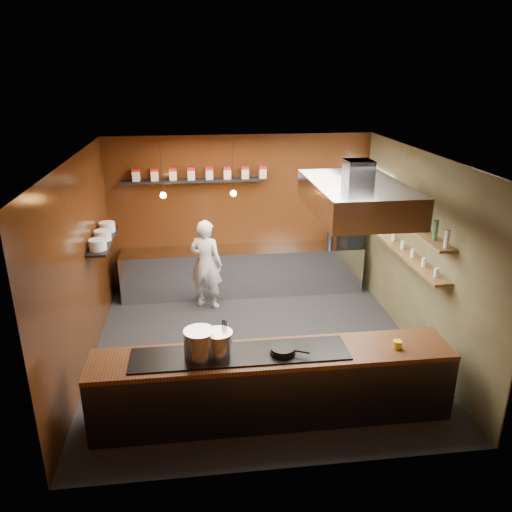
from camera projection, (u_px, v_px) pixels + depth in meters
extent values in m
plane|color=black|center=(257.00, 349.00, 7.80)|extent=(5.00, 5.00, 0.00)
plane|color=#39190A|center=(241.00, 214.00, 9.60)|extent=(5.00, 0.00, 5.00)
plane|color=#39190A|center=(80.00, 268.00, 6.99)|extent=(0.00, 5.00, 5.00)
plane|color=#4C482B|center=(420.00, 253.00, 7.56)|extent=(0.00, 5.00, 5.00)
plane|color=silver|center=(257.00, 157.00, 6.75)|extent=(5.00, 5.00, 0.00)
plane|color=white|center=(380.00, 200.00, 9.00)|extent=(0.00, 1.00, 1.00)
cube|color=silver|center=(243.00, 271.00, 9.66)|extent=(4.60, 0.65, 0.90)
cube|color=#38383D|center=(273.00, 387.00, 6.17)|extent=(4.40, 0.70, 0.86)
cube|color=brown|center=(273.00, 355.00, 6.01)|extent=(4.40, 0.72, 0.06)
cube|color=black|center=(240.00, 354.00, 5.95)|extent=(2.60, 0.55, 0.02)
cube|color=black|center=(192.00, 181.00, 9.12)|extent=(2.60, 0.26, 0.04)
cube|color=black|center=(103.00, 241.00, 7.92)|extent=(0.30, 1.40, 0.04)
cube|color=brown|center=(405.00, 221.00, 7.68)|extent=(0.26, 2.80, 0.04)
cube|color=brown|center=(402.00, 250.00, 7.84)|extent=(0.26, 2.80, 0.04)
cube|color=#38383D|center=(358.00, 171.00, 6.58)|extent=(0.35, 0.35, 0.30)
cube|color=silver|center=(357.00, 197.00, 6.70)|extent=(1.20, 2.00, 0.40)
cube|color=white|center=(355.00, 212.00, 6.78)|extent=(1.00, 1.80, 0.02)
cylinder|color=black|center=(161.00, 169.00, 8.33)|extent=(0.01, 0.01, 0.90)
sphere|color=orange|center=(163.00, 195.00, 8.49)|extent=(0.10, 0.10, 0.10)
cylinder|color=black|center=(233.00, 167.00, 8.46)|extent=(0.01, 0.01, 0.90)
sphere|color=orange|center=(233.00, 193.00, 8.62)|extent=(0.10, 0.10, 0.10)
cube|color=beige|center=(136.00, 176.00, 8.97)|extent=(0.13, 0.13, 0.17)
cube|color=maroon|center=(136.00, 170.00, 8.93)|extent=(0.13, 0.13, 0.05)
cube|color=beige|center=(155.00, 176.00, 9.01)|extent=(0.13, 0.13, 0.17)
cube|color=maroon|center=(154.00, 170.00, 8.97)|extent=(0.14, 0.13, 0.05)
cube|color=beige|center=(173.00, 175.00, 9.04)|extent=(0.13, 0.13, 0.17)
cube|color=maroon|center=(173.00, 169.00, 9.01)|extent=(0.13, 0.13, 0.05)
cube|color=beige|center=(191.00, 175.00, 9.08)|extent=(0.13, 0.13, 0.17)
cube|color=maroon|center=(191.00, 169.00, 9.04)|extent=(0.14, 0.13, 0.05)
cube|color=beige|center=(209.00, 175.00, 9.12)|extent=(0.13, 0.13, 0.17)
cube|color=maroon|center=(209.00, 169.00, 9.08)|extent=(0.14, 0.13, 0.05)
cube|color=beige|center=(227.00, 174.00, 9.16)|extent=(0.13, 0.13, 0.17)
cube|color=maroon|center=(227.00, 168.00, 9.12)|extent=(0.14, 0.13, 0.05)
cube|color=beige|center=(245.00, 174.00, 9.19)|extent=(0.13, 0.13, 0.17)
cube|color=maroon|center=(245.00, 168.00, 9.16)|extent=(0.14, 0.13, 0.05)
cube|color=beige|center=(263.00, 173.00, 9.23)|extent=(0.13, 0.13, 0.17)
cube|color=maroon|center=(263.00, 167.00, 9.19)|extent=(0.14, 0.13, 0.05)
cylinder|color=white|center=(98.00, 245.00, 7.47)|extent=(0.26, 0.26, 0.16)
cylinder|color=white|center=(103.00, 235.00, 7.89)|extent=(0.26, 0.26, 0.16)
cylinder|color=white|center=(107.00, 227.00, 8.30)|extent=(0.26, 0.26, 0.16)
cylinder|color=silver|center=(447.00, 239.00, 6.42)|extent=(0.06, 0.06, 0.24)
cylinder|color=#2D5933|center=(435.00, 232.00, 6.72)|extent=(0.06, 0.06, 0.24)
cylinder|color=#8C601E|center=(425.00, 225.00, 7.02)|extent=(0.06, 0.06, 0.24)
cylinder|color=silver|center=(415.00, 218.00, 7.32)|extent=(0.06, 0.06, 0.24)
cylinder|color=#2D5933|center=(406.00, 212.00, 7.63)|extent=(0.06, 0.06, 0.24)
cylinder|color=#8C601E|center=(398.00, 207.00, 7.93)|extent=(0.06, 0.06, 0.24)
cylinder|color=silver|center=(390.00, 202.00, 8.23)|extent=(0.06, 0.06, 0.24)
cylinder|color=#2D5933|center=(383.00, 197.00, 8.53)|extent=(0.06, 0.06, 0.24)
cylinder|color=#8C601E|center=(377.00, 193.00, 8.83)|extent=(0.06, 0.06, 0.24)
cylinder|color=silver|center=(436.00, 273.00, 6.74)|extent=(0.07, 0.07, 0.13)
cylinder|color=silver|center=(424.00, 262.00, 7.10)|extent=(0.07, 0.07, 0.13)
cylinder|color=silver|center=(413.00, 253.00, 7.45)|extent=(0.07, 0.07, 0.13)
cylinder|color=silver|center=(403.00, 245.00, 7.81)|extent=(0.07, 0.07, 0.13)
cylinder|color=silver|center=(393.00, 237.00, 8.17)|extent=(0.07, 0.07, 0.13)
cylinder|color=silver|center=(385.00, 230.00, 8.52)|extent=(0.07, 0.07, 0.13)
cylinder|color=silver|center=(377.00, 224.00, 8.88)|extent=(0.07, 0.07, 0.13)
cylinder|color=#B4B6BC|center=(200.00, 344.00, 5.79)|extent=(0.42, 0.42, 0.36)
cylinder|color=silver|center=(219.00, 344.00, 5.85)|extent=(0.38, 0.38, 0.31)
cylinder|color=silver|center=(225.00, 344.00, 5.97)|extent=(0.18, 0.18, 0.19)
cylinder|color=black|center=(283.00, 352.00, 5.94)|extent=(0.31, 0.31, 0.04)
cylinder|color=black|center=(283.00, 349.00, 5.93)|extent=(0.29, 0.29, 0.04)
cylinder|color=black|center=(302.00, 352.00, 5.86)|extent=(0.17, 0.09, 0.02)
cylinder|color=yellow|center=(397.00, 345.00, 6.07)|extent=(0.14, 0.14, 0.10)
cube|color=black|center=(351.00, 235.00, 9.64)|extent=(0.49, 0.48, 0.40)
imported|color=white|center=(206.00, 264.00, 8.95)|extent=(0.72, 0.62, 1.66)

